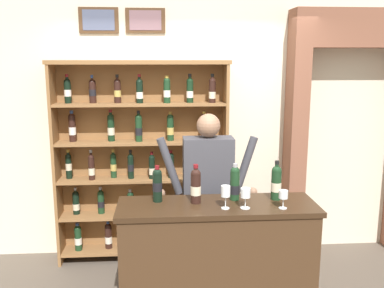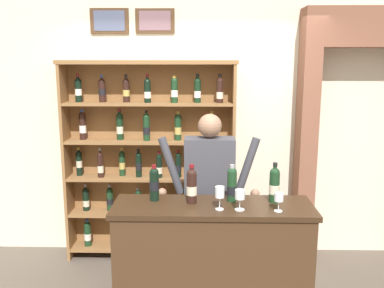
% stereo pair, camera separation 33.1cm
% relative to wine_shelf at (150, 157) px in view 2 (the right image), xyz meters
% --- Properties ---
extents(back_wall, '(12.00, 0.19, 3.13)m').
position_rel_wine_shelf_xyz_m(back_wall, '(0.48, 0.24, 0.47)').
color(back_wall, beige).
rests_on(back_wall, ground).
extents(wine_shelf, '(1.78, 0.30, 2.09)m').
position_rel_wine_shelf_xyz_m(wine_shelf, '(0.00, 0.00, 0.00)').
color(wine_shelf, olive).
rests_on(wine_shelf, ground).
extents(archway_doorway, '(1.38, 0.45, 2.59)m').
position_rel_wine_shelf_xyz_m(archway_doorway, '(2.21, 0.11, 0.39)').
color(archway_doorway, brown).
rests_on(archway_doorway, ground).
extents(tasting_counter, '(1.54, 0.50, 1.00)m').
position_rel_wine_shelf_xyz_m(tasting_counter, '(0.63, -1.21, -0.60)').
color(tasting_counter, '#422B19').
rests_on(tasting_counter, ground).
extents(shopkeeper, '(0.90, 0.22, 1.64)m').
position_rel_wine_shelf_xyz_m(shopkeeper, '(0.61, -0.72, -0.08)').
color(shopkeeper, '#2D3347').
rests_on(shopkeeper, ground).
extents(tasting_bottle_chianti, '(0.08, 0.08, 0.29)m').
position_rel_wine_shelf_xyz_m(tasting_bottle_chianti, '(0.17, -1.11, 0.05)').
color(tasting_bottle_chianti, black).
rests_on(tasting_bottle_chianti, tasting_counter).
extents(tasting_bottle_vin_santo, '(0.08, 0.08, 0.31)m').
position_rel_wine_shelf_xyz_m(tasting_bottle_vin_santo, '(0.46, -1.16, 0.05)').
color(tasting_bottle_vin_santo, black).
rests_on(tasting_bottle_vin_santo, tasting_counter).
extents(tasting_bottle_riserva, '(0.08, 0.08, 0.29)m').
position_rel_wine_shelf_xyz_m(tasting_bottle_riserva, '(0.78, -1.11, 0.04)').
color(tasting_bottle_riserva, '#19381E').
rests_on(tasting_bottle_riserva, tasting_counter).
extents(tasting_bottle_grappa, '(0.08, 0.08, 0.32)m').
position_rel_wine_shelf_xyz_m(tasting_bottle_grappa, '(1.11, -1.13, 0.05)').
color(tasting_bottle_grappa, '#19381E').
rests_on(tasting_bottle_grappa, tasting_counter).
extents(wine_glass_center, '(0.07, 0.07, 0.18)m').
position_rel_wine_shelf_xyz_m(wine_glass_center, '(0.67, -1.31, 0.03)').
color(wine_glass_center, silver).
rests_on(wine_glass_center, tasting_counter).
extents(wine_glass_right, '(0.07, 0.07, 0.14)m').
position_rel_wine_shelf_xyz_m(wine_glass_right, '(1.10, -1.34, 0.01)').
color(wine_glass_right, silver).
rests_on(wine_glass_right, tasting_counter).
extents(wine_glass_spare, '(0.07, 0.07, 0.15)m').
position_rel_wine_shelf_xyz_m(wine_glass_spare, '(0.82, -1.31, 0.02)').
color(wine_glass_spare, silver).
rests_on(wine_glass_spare, tasting_counter).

